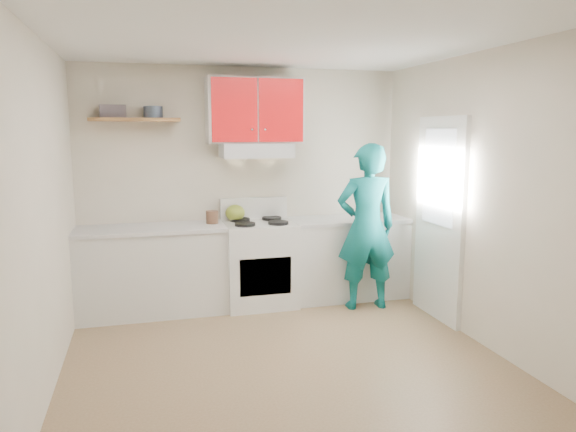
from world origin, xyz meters
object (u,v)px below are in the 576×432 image
object	(u,v)px
tin	(153,112)
crock	(212,218)
stove	(259,264)
kettle	(235,213)
person	(366,227)

from	to	relation	value
tin	crock	world-z (taller)	tin
stove	kettle	world-z (taller)	kettle
crock	tin	bearing A→B (deg)	167.32
tin	person	xyz separation A→B (m)	(2.15, -0.61, -1.21)
stove	tin	size ratio (longest dim) A/B	4.66
stove	tin	world-z (taller)	tin
tin	kettle	bearing A→B (deg)	-2.87
tin	person	distance (m)	2.54
kettle	crock	size ratio (longest dim) A/B	1.36
stove	crock	size ratio (longest dim) A/B	5.80
stove	crock	bearing A→B (deg)	171.51
kettle	person	size ratio (longest dim) A/B	0.12
tin	person	world-z (taller)	tin
kettle	stove	bearing A→B (deg)	-56.83
tin	crock	distance (m)	1.26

